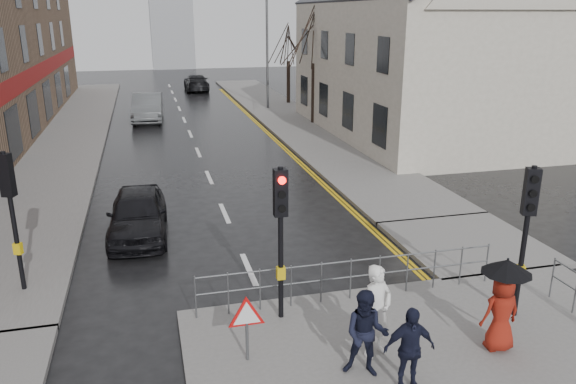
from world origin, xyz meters
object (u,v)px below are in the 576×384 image
pedestrian_a (377,311)px  car_parked (138,214)px  pedestrian_d (409,349)px  pedestrian_with_umbrella (503,299)px  pedestrian_b (366,334)px  car_mid (148,107)px

pedestrian_a → car_parked: bearing=96.6°
pedestrian_d → pedestrian_with_umbrella: bearing=20.7°
pedestrian_a → pedestrian_b: pedestrian_a is taller
car_parked → pedestrian_with_umbrella: bearing=-47.7°
pedestrian_a → pedestrian_d: (0.13, -1.12, -0.14)m
car_mid → car_parked: bearing=-88.6°
car_parked → car_mid: (0.61, 19.58, 0.12)m
pedestrian_with_umbrella → pedestrian_a: bearing=169.7°
car_parked → car_mid: size_ratio=0.82×
pedestrian_d → car_mid: bearing=102.1°
pedestrian_a → pedestrian_b: bearing=-151.1°
pedestrian_with_umbrella → pedestrian_b: bearing=-177.6°
pedestrian_a → pedestrian_b: (-0.44, -0.56, -0.09)m
pedestrian_a → car_mid: 27.61m
pedestrian_a → pedestrian_with_umbrella: 2.46m
pedestrian_a → car_mid: bearing=74.8°
pedestrian_b → car_mid: bearing=123.5°
pedestrian_a → pedestrian_with_umbrella: bearing=-33.6°
pedestrian_a → car_parked: size_ratio=0.44×
car_parked → pedestrian_a: bearing=-57.8°
pedestrian_d → car_parked: size_ratio=0.38×
car_mid → pedestrian_with_umbrella: bearing=-74.1°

